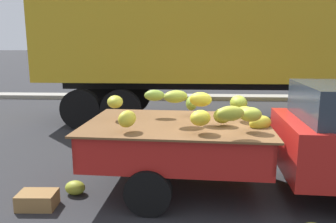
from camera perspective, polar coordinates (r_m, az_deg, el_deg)
The scene contains 6 objects.
ground at distance 5.69m, azimuth 12.46°, elevation -12.38°, with size 220.00×220.00×0.00m, color #28282B.
curb_strip at distance 14.09m, azimuth 6.69°, elevation 2.42°, with size 80.00×0.80×0.16m, color gray.
pickup_truck at distance 5.40m, azimuth 22.46°, elevation -4.27°, with size 4.99×2.15×1.70m.
semi_trailer at distance 10.11m, azimuth 13.65°, elevation 12.66°, with size 12.01×2.71×3.95m.
fallen_banana_bunch_near_tailgate at distance 5.47m, azimuth -15.46°, elevation -12.33°, with size 0.31×0.26×0.21m, color #95A22C.
produce_crate at distance 5.22m, azimuth -21.24°, elevation -13.80°, with size 0.52×0.36×0.22m, color olive.
Camera 1 is at (-0.94, -5.13, 2.27)m, focal length 35.98 mm.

